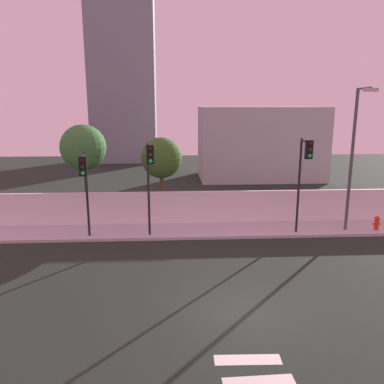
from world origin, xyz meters
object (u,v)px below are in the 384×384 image
Objects in this scene: traffic_light_right at (85,178)px; fire_hydrant at (377,222)px; street_lamp_curbside at (354,150)px; traffic_light_center at (149,171)px; traffic_light_left at (304,167)px; roadside_tree_midleft at (162,158)px; roadside_tree_leftmost at (83,148)px.

fire_hydrant is (14.99, 0.94, -2.74)m from traffic_light_right.
traffic_light_center is at bearing -177.68° from street_lamp_curbside.
traffic_light_left is 0.67× the size of street_lamp_curbside.
roadside_tree_midleft is (-7.10, 3.94, -0.07)m from traffic_light_left.
traffic_light_left reaches higher than traffic_light_right.
traffic_light_right is 13.38m from street_lamp_curbside.
street_lamp_curbside is at bearing 3.47° from traffic_light_right.
fire_hydrant is (11.96, 0.55, -3.00)m from traffic_light_center.
street_lamp_curbside is 9.79× the size of fire_hydrant.
traffic_light_left is 6.53× the size of fire_hydrant.
street_lamp_curbside is at bearing -13.65° from roadside_tree_leftmost.
street_lamp_curbside reaches higher than roadside_tree_leftmost.
traffic_light_left is 0.87× the size of roadside_tree_leftmost.
traffic_light_right is 5.55m from roadside_tree_midleft.
traffic_light_left is at bearing -18.84° from roadside_tree_leftmost.
traffic_light_left is 12.23m from roadside_tree_leftmost.
roadside_tree_midleft reaches higher than fire_hydrant.
street_lamp_curbside reaches higher than roadside_tree_midleft.
roadside_tree_leftmost is at bearing 168.20° from fire_hydrant.
street_lamp_curbside is 1.51× the size of roadside_tree_midleft.
traffic_light_left reaches higher than traffic_light_center.
street_lamp_curbside is (10.28, 0.42, 0.89)m from traffic_light_center.
traffic_light_left reaches higher than roadside_tree_midleft.
street_lamp_curbside is 1.31× the size of roadside_tree_leftmost.
street_lamp_curbside is 10.40m from roadside_tree_midleft.
traffic_light_right is (-3.03, -0.39, -0.26)m from traffic_light_center.
traffic_light_left is 1.01× the size of roadside_tree_midleft.
traffic_light_center is 3.06m from traffic_light_right.
traffic_light_left is 10.64m from traffic_light_right.
roadside_tree_leftmost is (-0.93, 4.27, 0.98)m from traffic_light_right.
street_lamp_curbside is 14.65m from roadside_tree_leftmost.
traffic_light_center reaches higher than traffic_light_right.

